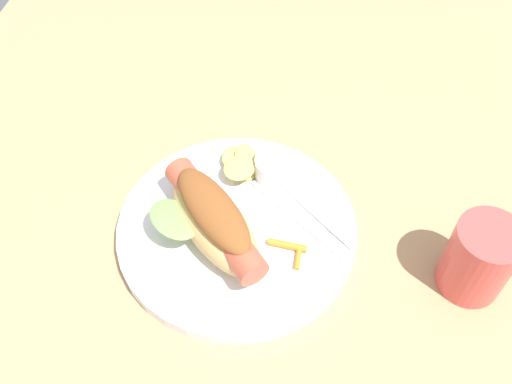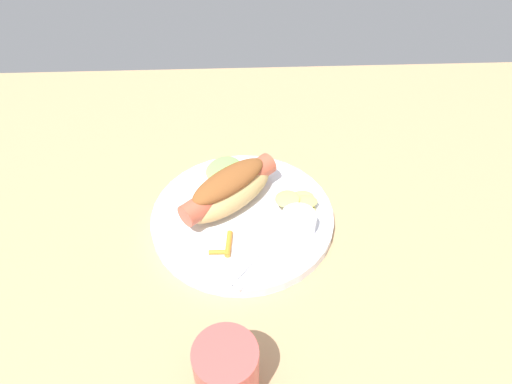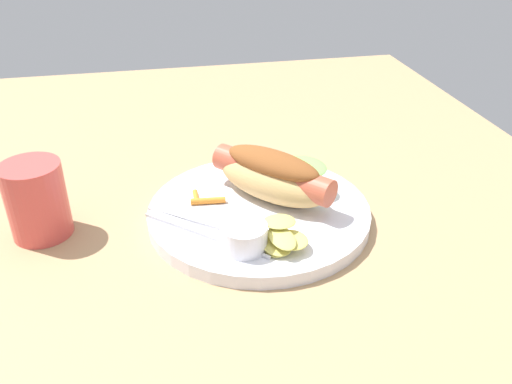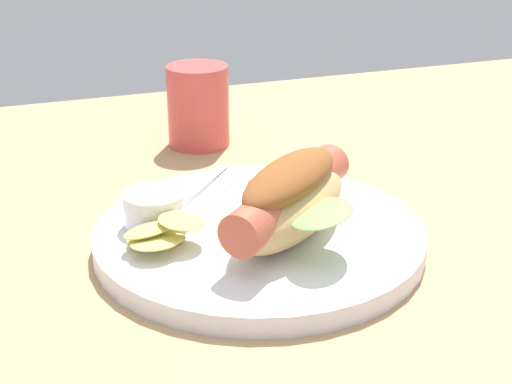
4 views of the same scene
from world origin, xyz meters
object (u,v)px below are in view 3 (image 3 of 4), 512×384
object	(u,v)px
chips_pile	(281,238)
carrot_garnish	(205,200)
sauce_ramekin	(244,237)
drinking_cup	(37,200)
hot_dog	(273,175)
fork	(204,232)
knife	(204,221)
plate	(259,213)

from	to	relation	value
chips_pile	carrot_garnish	size ratio (longest dim) A/B	1.71
sauce_ramekin	drinking_cup	size ratio (longest dim) A/B	0.56
hot_dog	chips_pile	distance (cm)	10.11
drinking_cup	chips_pile	bearing A→B (deg)	-111.88
sauce_ramekin	fork	bearing A→B (deg)	47.83
fork	carrot_garnish	size ratio (longest dim) A/B	3.08
hot_dog	sauce_ramekin	world-z (taller)	hot_dog
knife	carrot_garnish	distance (cm)	4.35
sauce_ramekin	drinking_cup	world-z (taller)	drinking_cup
plate	knife	size ratio (longest dim) A/B	1.82
carrot_garnish	drinking_cup	bearing A→B (deg)	90.81
fork	chips_pile	bearing A→B (deg)	14.63
knife	hot_dog	bearing A→B (deg)	61.13
hot_dog	knife	world-z (taller)	hot_dog
sauce_ramekin	chips_pile	size ratio (longest dim) A/B	0.68
fork	carrot_garnish	distance (cm)	6.55
fork	chips_pile	size ratio (longest dim) A/B	1.81
plate	chips_pile	world-z (taller)	chips_pile
carrot_garnish	knife	bearing A→B (deg)	172.52
plate	drinking_cup	bearing A→B (deg)	85.20
plate	carrot_garnish	distance (cm)	6.63
hot_dog	carrot_garnish	size ratio (longest dim) A/B	3.58
plate	knife	bearing A→B (deg)	106.59
knife	carrot_garnish	bearing A→B (deg)	120.38
sauce_ramekin	chips_pile	xyz separation A→B (cm)	(-0.45, -3.76, -0.30)
fork	knife	size ratio (longest dim) A/B	0.90
chips_pile	sauce_ramekin	bearing A→B (deg)	83.13
plate	fork	xyz separation A→B (cm)	(-4.17, 6.93, 1.00)
plate	carrot_garnish	bearing A→B (deg)	69.16
carrot_garnish	plate	bearing A→B (deg)	-110.84
drinking_cup	sauce_ramekin	bearing A→B (deg)	-114.27
chips_pile	carrot_garnish	xyz separation A→B (cm)	(10.36, 6.70, -0.71)
fork	chips_pile	xyz separation A→B (cm)	(-3.87, -7.53, 0.87)
sauce_ramekin	chips_pile	world-z (taller)	sauce_ramekin
sauce_ramekin	drinking_cup	distance (cm)	23.51
plate	fork	distance (cm)	8.15
sauce_ramekin	drinking_cup	bearing A→B (deg)	65.73
plate	drinking_cup	distance (cm)	24.89
knife	sauce_ramekin	bearing A→B (deg)	-20.04
knife	drinking_cup	bearing A→B (deg)	-154.89
plate	knife	xyz separation A→B (cm)	(-1.99, 6.67, 0.98)
knife	drinking_cup	size ratio (longest dim) A/B	1.65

